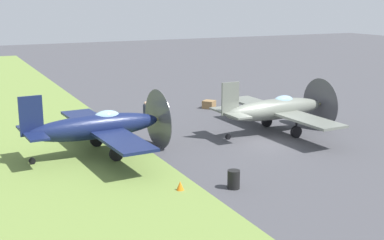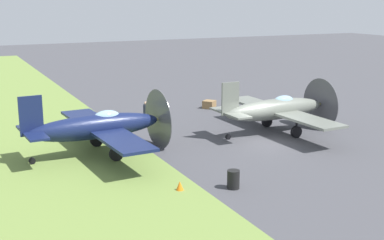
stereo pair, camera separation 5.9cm
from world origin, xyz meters
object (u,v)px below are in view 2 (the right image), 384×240
object	(u,v)px
supply_crate	(209,104)
ground_crew_chief	(146,113)
airplane_wingman	(99,127)
runway_marker_cone	(180,186)
airplane_lead	(277,109)
fuel_drum	(233,179)

from	to	relation	value
supply_crate	ground_crew_chief	bearing A→B (deg)	-64.10
ground_crew_chief	airplane_wingman	bearing A→B (deg)	129.17
ground_crew_chief	supply_crate	xyz separation A→B (m)	(-3.31, 6.81, -0.59)
supply_crate	runway_marker_cone	distance (m)	18.90
airplane_lead	fuel_drum	distance (m)	11.24
supply_crate	runway_marker_cone	xyz separation A→B (m)	(16.08, -9.93, -0.10)
airplane_wingman	supply_crate	xyz separation A→B (m)	(-8.76, 11.75, -1.34)
airplane_lead	ground_crew_chief	bearing A→B (deg)	-130.29
ground_crew_chief	supply_crate	size ratio (longest dim) A/B	1.92
airplane_wingman	fuel_drum	size ratio (longest dim) A/B	12.36
airplane_lead	runway_marker_cone	world-z (taller)	airplane_lead
airplane_lead	fuel_drum	world-z (taller)	airplane_lead
fuel_drum	supply_crate	world-z (taller)	fuel_drum
ground_crew_chief	fuel_drum	distance (m)	13.69
runway_marker_cone	airplane_lead	bearing A→B (deg)	124.19
airplane_wingman	runway_marker_cone	distance (m)	7.67
airplane_wingman	fuel_drum	bearing A→B (deg)	23.68
airplane_lead	fuel_drum	bearing A→B (deg)	-46.65
airplane_wingman	supply_crate	bearing A→B (deg)	123.23
fuel_drum	supply_crate	size ratio (longest dim) A/B	1.00
airplane_lead	supply_crate	bearing A→B (deg)	-179.15
airplane_lead	supply_crate	size ratio (longest dim) A/B	12.07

